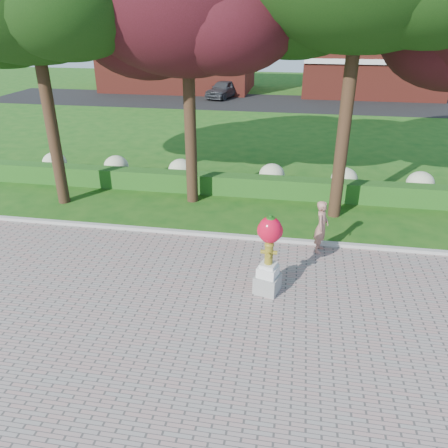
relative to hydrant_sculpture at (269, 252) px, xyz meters
The scene contains 11 objects.
ground 1.91m from the hydrant_sculpture, behind, with size 100.00×100.00×0.00m, color #174D13.
walkway 4.51m from the hydrant_sculpture, 109.66° to the right, with size 40.00×14.00×0.04m, color gray.
curb 3.45m from the hydrant_sculpture, 116.68° to the left, with size 40.00×0.18×0.15m, color #ADADA5.
lawn_hedge 7.11m from the hydrant_sculpture, 101.95° to the left, with size 24.00×0.70×0.80m, color #194B15.
hydrangea_row 7.99m from the hydrant_sculpture, 96.42° to the left, with size 20.10×1.10×0.99m.
street 27.97m from the hydrant_sculpture, 93.00° to the left, with size 50.00×8.00×0.02m, color black.
building_left 35.87m from the hydrant_sculpture, 108.68° to the left, with size 14.00×8.00×7.00m, color maroon.
building_right 34.59m from the hydrant_sculpture, 79.09° to the left, with size 12.00×8.00×6.40m, color maroon.
hydrant_sculpture is the anchor object (origin of this frame).
woman 2.91m from the hydrant_sculpture, 60.34° to the left, with size 0.61×0.40×1.67m, color #9F6A5B.
parked_car 30.24m from the hydrant_sculpture, 102.01° to the left, with size 1.80×4.46×1.52m, color #393B40.
Camera 1 is at (1.98, -9.73, 6.74)m, focal length 35.00 mm.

